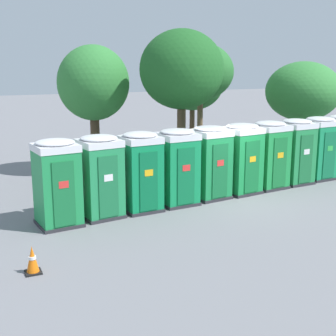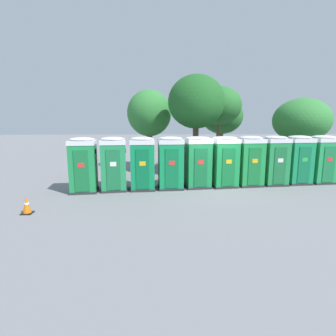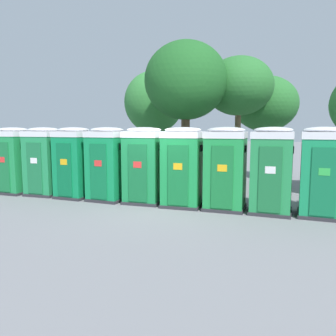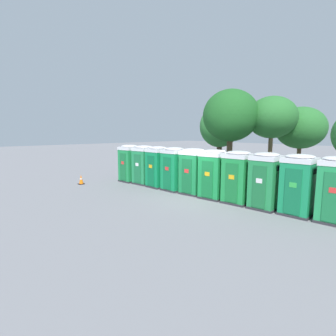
# 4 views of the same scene
# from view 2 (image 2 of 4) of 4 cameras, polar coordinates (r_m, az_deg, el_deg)

# --- Properties ---
(ground_plane) EXTENTS (120.00, 120.00, 0.00)m
(ground_plane) POSITION_cam_2_polar(r_m,az_deg,el_deg) (13.08, 9.69, -4.42)
(ground_plane) COLOR slate
(portapotty_0) EXTENTS (1.31, 1.31, 2.54)m
(portapotty_0) POSITION_cam_2_polar(r_m,az_deg,el_deg) (12.70, -17.95, 0.72)
(portapotty_0) COLOR #2D2D33
(portapotty_0) RESTS_ON ground
(portapotty_1) EXTENTS (1.34, 1.35, 2.54)m
(portapotty_1) POSITION_cam_2_polar(r_m,az_deg,el_deg) (12.64, -11.78, 0.95)
(portapotty_1) COLOR #2D2D33
(portapotty_1) RESTS_ON ground
(portapotty_2) EXTENTS (1.23, 1.27, 2.54)m
(portapotty_2) POSITION_cam_2_polar(r_m,az_deg,el_deg) (12.59, -5.60, 1.07)
(portapotty_2) COLOR #2D2D33
(portapotty_2) RESTS_ON ground
(portapotty_3) EXTENTS (1.27, 1.27, 2.54)m
(portapotty_3) POSITION_cam_2_polar(r_m,az_deg,el_deg) (12.72, 0.54, 1.21)
(portapotty_3) COLOR #2D2D33
(portapotty_3) RESTS_ON ground
(portapotty_4) EXTENTS (1.36, 1.35, 2.54)m
(portapotty_4) POSITION_cam_2_polar(r_m,az_deg,el_deg) (13.05, 6.42, 1.37)
(portapotty_4) COLOR #2D2D33
(portapotty_4) RESTS_ON ground
(portapotty_5) EXTENTS (1.39, 1.36, 2.54)m
(portapotty_5) POSITION_cam_2_polar(r_m,az_deg,el_deg) (13.41, 12.12, 1.44)
(portapotty_5) COLOR #2D2D33
(portapotty_5) RESTS_ON ground
(portapotty_6) EXTENTS (1.34, 1.32, 2.54)m
(portapotty_6) POSITION_cam_2_polar(r_m,az_deg,el_deg) (13.97, 17.32, 1.54)
(portapotty_6) COLOR #2D2D33
(portapotty_6) RESTS_ON ground
(portapotty_7) EXTENTS (1.25, 1.27, 2.54)m
(portapotty_7) POSITION_cam_2_polar(r_m,az_deg,el_deg) (14.60, 22.16, 1.60)
(portapotty_7) COLOR #2D2D33
(portapotty_7) RESTS_ON ground
(portapotty_8) EXTENTS (1.28, 1.27, 2.54)m
(portapotty_8) POSITION_cam_2_polar(r_m,az_deg,el_deg) (15.38, 26.43, 1.68)
(portapotty_8) COLOR #2D2D33
(portapotty_8) RESTS_ON ground
(portapotty_9) EXTENTS (1.33, 1.31, 2.54)m
(portapotty_9) POSITION_cam_2_polar(r_m,az_deg,el_deg) (16.19, 30.41, 1.71)
(portapotty_9) COLOR #2D2D33
(portapotty_9) RESTS_ON ground
(street_tree_0) EXTENTS (2.99, 2.99, 5.39)m
(street_tree_0) POSITION_cam_2_polar(r_m,az_deg,el_deg) (18.23, -4.09, 11.71)
(street_tree_0) COLOR #4C3826
(street_tree_0) RESTS_ON ground
(street_tree_1) EXTENTS (3.54, 3.54, 4.73)m
(street_tree_1) POSITION_cam_2_polar(r_m,az_deg,el_deg) (19.03, 27.05, 9.18)
(street_tree_1) COLOR #4C3826
(street_tree_1) RESTS_ON ground
(street_tree_2) EXTENTS (3.30, 3.30, 5.94)m
(street_tree_2) POSITION_cam_2_polar(r_m,az_deg,el_deg) (15.82, 6.16, 14.03)
(street_tree_2) COLOR brown
(street_tree_2) RESTS_ON ground
(street_tree_3) EXTENTS (3.03, 3.03, 4.97)m
(street_tree_3) POSITION_cam_2_polar(r_m,az_deg,el_deg) (20.06, 11.69, 10.97)
(street_tree_3) COLOR brown
(street_tree_3) RESTS_ON ground
(street_tree_4) EXTENTS (2.89, 2.89, 5.51)m
(street_tree_4) POSITION_cam_2_polar(r_m,az_deg,el_deg) (17.75, 11.06, 13.08)
(street_tree_4) COLOR brown
(street_tree_4) RESTS_ON ground
(traffic_cone) EXTENTS (0.36, 0.36, 0.64)m
(traffic_cone) POSITION_cam_2_polar(r_m,az_deg,el_deg) (10.61, -28.41, -7.13)
(traffic_cone) COLOR black
(traffic_cone) RESTS_ON ground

